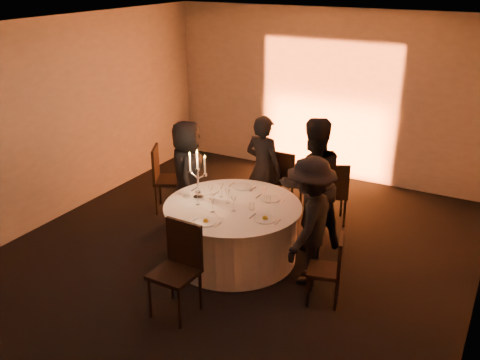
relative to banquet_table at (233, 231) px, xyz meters
The scene contains 31 objects.
floor 0.38m from the banquet_table, ahead, with size 7.00×7.00×0.00m, color black.
ceiling 2.62m from the banquet_table, ahead, with size 7.00×7.00×0.00m, color silver.
wall_back 3.67m from the banquet_table, 90.00° to the left, with size 7.00×7.00×0.00m, color #AAA49E.
wall_left 3.20m from the banquet_table, behind, with size 7.00×7.00×0.00m, color #AAA49E.
uplighter_fixture 3.22m from the banquet_table, 90.00° to the left, with size 0.25×0.12×0.10m, color black.
banquet_table is the anchor object (origin of this frame).
chair_left 1.88m from the banquet_table, 154.75° to the left, with size 0.62×0.62×1.05m.
chair_back_left 1.73m from the banquet_table, 90.99° to the left, with size 0.44×0.44×0.99m.
chair_back_right 1.78m from the banquet_table, 62.31° to the left, with size 0.58×0.58×0.99m.
chair_right 1.53m from the banquet_table, 13.63° to the right, with size 0.46×0.46×0.85m.
chair_front 1.32m from the banquet_table, 88.07° to the right, with size 0.48×0.48×1.07m.
guest_left 1.34m from the banquet_table, 150.98° to the left, with size 0.78×0.51×1.59m, color black.
guest_back_left 1.33m from the banquet_table, 97.87° to the left, with size 0.60×0.39×1.64m, color black.
guest_back_right 1.24m from the banquet_table, 45.65° to the left, with size 0.90×0.70×1.85m, color black.
guest_right 1.17m from the banquet_table, ahead, with size 1.05×0.60×1.62m, color black.
plate_left 0.70m from the banquet_table, 160.26° to the left, with size 0.36×0.28×0.01m.
plate_back_left 0.73m from the banquet_table, 106.40° to the left, with size 0.35×0.27×0.01m.
plate_back_right 0.66m from the banquet_table, 48.84° to the left, with size 0.35×0.26×0.01m.
plate_right 0.71m from the banquet_table, 17.88° to the right, with size 0.36×0.28×0.08m.
plate_front 0.72m from the banquet_table, 93.99° to the right, with size 0.36×0.26×0.08m.
coffee_cup 0.79m from the banquet_table, behind, with size 0.11×0.11×0.07m.
candelabra 0.81m from the banquet_table, behind, with size 0.29×0.14×0.69m.
wine_glass_a 0.69m from the banquet_table, 152.88° to the right, with size 0.07×0.07×0.19m.
wine_glass_b 0.55m from the banquet_table, 56.78° to the right, with size 0.07×0.07×0.19m.
wine_glass_c 0.62m from the banquet_table, 111.38° to the right, with size 0.07×0.07×0.19m.
wine_glass_d 0.62m from the banquet_table, behind, with size 0.07×0.07×0.19m.
wine_glass_e 0.53m from the banquet_table, 166.12° to the left, with size 0.07×0.07×0.19m.
wine_glass_f 0.60m from the banquet_table, 149.87° to the left, with size 0.07×0.07×0.19m.
wine_glass_g 0.68m from the banquet_table, 47.11° to the left, with size 0.07×0.07×0.19m.
tumbler_a 0.51m from the banquet_table, ahead, with size 0.07×0.07×0.09m, color silver.
tumbler_b 0.64m from the banquet_table, 37.13° to the left, with size 0.07×0.07×0.09m, color silver.
Camera 1 is at (3.09, -5.49, 3.69)m, focal length 40.00 mm.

